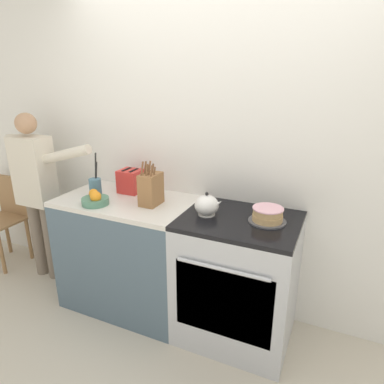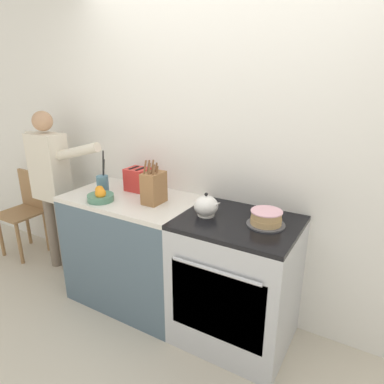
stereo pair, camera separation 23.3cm
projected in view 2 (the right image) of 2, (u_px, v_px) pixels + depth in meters
ground_plane at (181, 349)px, 2.42m from camera, size 16.00×16.00×0.00m
wall_back at (226, 151)px, 2.52m from camera, size 8.00×0.04×2.60m
counter_cabinet at (134, 249)px, 2.83m from camera, size 1.04×0.64×0.93m
stove_range at (236, 282)px, 2.39m from camera, size 0.79×0.67×0.93m
layer_cake at (266, 218)px, 2.16m from camera, size 0.25×0.25×0.10m
tea_kettle at (206, 206)px, 2.31m from camera, size 0.20×0.16×0.16m
knife_block at (154, 187)px, 2.52m from camera, size 0.12×0.18×0.33m
utensil_crock at (103, 184)px, 2.72m from camera, size 0.09×0.09×0.35m
fruit_bowl at (100, 196)px, 2.58m from camera, size 0.20×0.20×0.11m
toaster at (138, 179)px, 2.81m from camera, size 0.19×0.16×0.19m
person_baker at (51, 180)px, 3.15m from camera, size 0.90×0.20×1.54m
dining_chair at (27, 207)px, 3.62m from camera, size 0.40×0.40×0.87m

